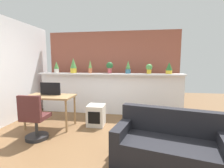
{
  "coord_description": "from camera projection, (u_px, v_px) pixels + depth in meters",
  "views": [
    {
      "loc": [
        0.82,
        -2.79,
        1.5
      ],
      "look_at": [
        0.23,
        1.03,
        1.01
      ],
      "focal_mm": 26.7,
      "sensor_mm": 36.0,
      "label": 1
    }
  ],
  "objects": [
    {
      "name": "office_chair",
      "position": [
        34.0,
        121.0,
        3.23
      ],
      "size": [
        0.45,
        0.45,
        0.91
      ],
      "color": "#262628",
      "rests_on": "ground"
    },
    {
      "name": "couch",
      "position": [
        169.0,
        147.0,
        2.44
      ],
      "size": [
        1.69,
        1.1,
        0.8
      ],
      "color": "black",
      "rests_on": "ground"
    },
    {
      "name": "desk",
      "position": [
        50.0,
        99.0,
        3.88
      ],
      "size": [
        1.1,
        0.6,
        0.75
      ],
      "color": "#99754C",
      "rests_on": "ground"
    },
    {
      "name": "potted_plant_6",
      "position": [
        169.0,
        68.0,
        4.55
      ],
      "size": [
        0.18,
        0.18,
        0.32
      ],
      "color": "gold",
      "rests_on": "plant_shelf"
    },
    {
      "name": "brick_wall_behind",
      "position": [
        112.0,
        71.0,
        5.44
      ],
      "size": [
        4.19,
        0.1,
        2.5
      ],
      "primitive_type": "cube",
      "color": "#9E5442",
      "rests_on": "ground"
    },
    {
      "name": "tv_monitor",
      "position": [
        50.0,
        89.0,
        3.93
      ],
      "size": [
        0.49,
        0.04,
        0.29
      ],
      "primitive_type": "cube",
      "color": "black",
      "rests_on": "desk"
    },
    {
      "name": "potted_plant_0",
      "position": [
        56.0,
        67.0,
        5.0
      ],
      "size": [
        0.15,
        0.15,
        0.33
      ],
      "color": "silver",
      "rests_on": "plant_shelf"
    },
    {
      "name": "divider_wall",
      "position": [
        109.0,
        94.0,
        4.93
      ],
      "size": [
        4.19,
        0.16,
        1.17
      ],
      "primitive_type": "cube",
      "color": "white",
      "rests_on": "ground"
    },
    {
      "name": "potted_plant_1",
      "position": [
        73.0,
        65.0,
        4.93
      ],
      "size": [
        0.19,
        0.19,
        0.44
      ],
      "color": "gold",
      "rests_on": "plant_shelf"
    },
    {
      "name": "potted_plant_4",
      "position": [
        128.0,
        68.0,
        4.71
      ],
      "size": [
        0.15,
        0.15,
        0.36
      ],
      "color": "#386B84",
      "rests_on": "plant_shelf"
    },
    {
      "name": "ground_plane",
      "position": [
        91.0,
        146.0,
        3.04
      ],
      "size": [
        12.0,
        12.0,
        0.0
      ],
      "primitive_type": "plane",
      "color": "brown"
    },
    {
      "name": "potted_plant_5",
      "position": [
        149.0,
        68.0,
        4.62
      ],
      "size": [
        0.18,
        0.18,
        0.27
      ],
      "color": "gold",
      "rests_on": "plant_shelf"
    },
    {
      "name": "side_cube_shelf",
      "position": [
        96.0,
        115.0,
        4.01
      ],
      "size": [
        0.4,
        0.41,
        0.5
      ],
      "color": "silver",
      "rests_on": "ground"
    },
    {
      "name": "plant_shelf",
      "position": [
        109.0,
        74.0,
        4.82
      ],
      "size": [
        4.19,
        0.37,
        0.04
      ],
      "primitive_type": "cube",
      "color": "white",
      "rests_on": "divider_wall"
    },
    {
      "name": "potted_plant_2",
      "position": [
        90.0,
        67.0,
        4.88
      ],
      "size": [
        0.11,
        0.11,
        0.39
      ],
      "color": "#C66B42",
      "rests_on": "plant_shelf"
    },
    {
      "name": "potted_plant_3",
      "position": [
        110.0,
        66.0,
        4.8
      ],
      "size": [
        0.2,
        0.2,
        0.32
      ],
      "color": "#B7474C",
      "rests_on": "plant_shelf"
    }
  ]
}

